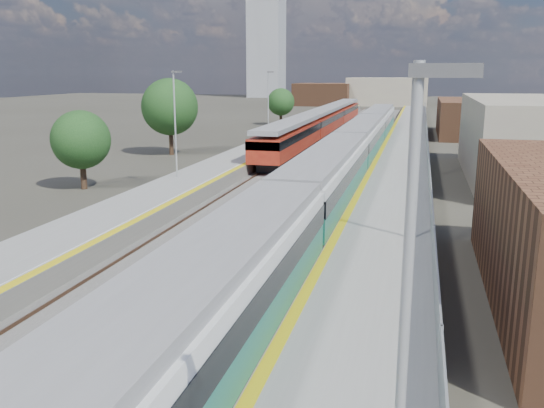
% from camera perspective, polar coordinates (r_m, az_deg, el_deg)
% --- Properties ---
extents(ground, '(320.00, 320.00, 0.00)m').
position_cam_1_polar(ground, '(55.07, 7.29, 4.06)').
color(ground, '#47443A').
rests_on(ground, ground).
extents(ballast_bed, '(10.50, 155.00, 0.06)m').
position_cam_1_polar(ballast_bed, '(57.83, 5.39, 4.56)').
color(ballast_bed, '#565451').
rests_on(ballast_bed, ground).
extents(tracks, '(8.96, 160.00, 0.17)m').
position_cam_1_polar(tracks, '(59.37, 6.22, 4.83)').
color(tracks, '#4C3323').
rests_on(tracks, ground).
extents(platform_right, '(4.70, 155.00, 8.52)m').
position_cam_1_polar(platform_right, '(57.08, 12.91, 4.69)').
color(platform_right, slate).
rests_on(platform_right, ground).
extents(platform_left, '(4.30, 155.00, 8.52)m').
position_cam_1_polar(platform_left, '(59.18, -1.14, 5.28)').
color(platform_left, slate).
rests_on(platform_left, ground).
extents(buildings, '(72.00, 185.50, 40.00)m').
position_cam_1_polar(buildings, '(144.77, 4.65, 13.81)').
color(buildings, brown).
rests_on(buildings, ground).
extents(green_train, '(2.98, 82.77, 3.27)m').
position_cam_1_polar(green_train, '(44.37, 7.61, 4.93)').
color(green_train, black).
rests_on(green_train, ground).
extents(red_train, '(2.90, 58.86, 3.66)m').
position_cam_1_polar(red_train, '(74.97, 5.05, 8.12)').
color(red_train, black).
rests_on(red_train, ground).
extents(tree_a, '(4.25, 4.25, 5.76)m').
position_cam_1_polar(tree_a, '(44.04, -18.42, 6.05)').
color(tree_a, '#382619').
rests_on(tree_a, ground).
extents(tree_b, '(5.77, 5.77, 7.83)m').
position_cam_1_polar(tree_b, '(60.40, -10.09, 9.44)').
color(tree_b, '#382619').
rests_on(tree_b, ground).
extents(tree_c, '(4.35, 4.35, 5.90)m').
position_cam_1_polar(tree_c, '(93.86, 0.88, 10.07)').
color(tree_c, '#382619').
rests_on(tree_c, ground).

